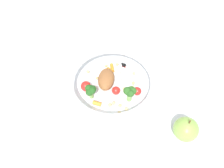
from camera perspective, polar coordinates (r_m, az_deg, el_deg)
ground_plane at (r=0.75m, az=0.66°, el=-1.93°), size 2.40×2.40×0.00m
food_container at (r=0.73m, az=0.01°, el=0.16°), size 0.26×0.26×0.07m
loose_apple at (r=0.67m, az=17.52°, el=-10.44°), size 0.07×0.07×0.08m
folded_napkin at (r=0.81m, az=-19.88°, el=-0.40°), size 0.18×0.18×0.01m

